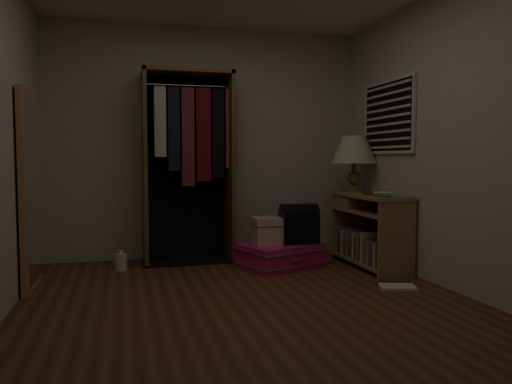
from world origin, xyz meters
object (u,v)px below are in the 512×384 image
at_px(floor_mirror, 31,190).
at_px(pink_suitcase, 280,255).
at_px(train_case, 272,230).
at_px(open_wardrobe, 190,150).
at_px(white_jug, 121,262).
at_px(black_bag, 299,223).
at_px(console_bookshelf, 368,228).
at_px(table_lamp, 354,151).

height_order(floor_mirror, pink_suitcase, floor_mirror).
bearing_deg(pink_suitcase, train_case, 144.56).
distance_m(open_wardrobe, train_case, 1.26).
height_order(open_wardrobe, pink_suitcase, open_wardrobe).
bearing_deg(white_jug, black_bag, -9.50).
distance_m(console_bookshelf, pink_suitcase, 0.96).
height_order(open_wardrobe, table_lamp, open_wardrobe).
xyz_separation_m(console_bookshelf, table_lamp, (0.00, 0.35, 0.81)).
distance_m(train_case, black_bag, 0.29).
relative_size(pink_suitcase, black_bag, 2.32).
bearing_deg(floor_mirror, white_jug, 32.89).
xyz_separation_m(black_bag, white_jug, (-1.78, 0.30, -0.37)).
bearing_deg(floor_mirror, black_bag, 4.09).
bearing_deg(train_case, floor_mirror, -175.30).
bearing_deg(white_jug, open_wardrobe, 21.26).
bearing_deg(black_bag, floor_mirror, -174.08).
bearing_deg(open_wardrobe, train_case, -35.23).
height_order(pink_suitcase, black_bag, black_bag).
bearing_deg(console_bookshelf, white_jug, 170.11).
distance_m(train_case, white_jug, 1.56).
relative_size(train_case, black_bag, 0.99).
bearing_deg(train_case, black_bag, -10.93).
xyz_separation_m(open_wardrobe, white_jug, (-0.74, -0.29, -1.13)).
height_order(train_case, black_bag, black_bag).
distance_m(console_bookshelf, white_jug, 2.55).
relative_size(pink_suitcase, white_jug, 4.70).
distance_m(floor_mirror, table_lamp, 3.29).
distance_m(console_bookshelf, open_wardrobe, 2.07).
height_order(table_lamp, white_jug, table_lamp).
xyz_separation_m(open_wardrobe, table_lamp, (1.76, -0.37, -0.01)).
relative_size(console_bookshelf, floor_mirror, 0.66).
height_order(pink_suitcase, table_lamp, table_lamp).
bearing_deg(pink_suitcase, console_bookshelf, -31.17).
bearing_deg(white_jug, train_case, -9.44).
height_order(pink_suitcase, white_jug, pink_suitcase).
xyz_separation_m(console_bookshelf, open_wardrobe, (-1.75, 0.73, 0.83)).
bearing_deg(open_wardrobe, table_lamp, -11.92).
bearing_deg(train_case, console_bookshelf, -11.64).
height_order(train_case, white_jug, train_case).
xyz_separation_m(train_case, table_lamp, (0.99, 0.17, 0.82)).
bearing_deg(open_wardrobe, floor_mirror, -152.64).
height_order(black_bag, white_jug, black_bag).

